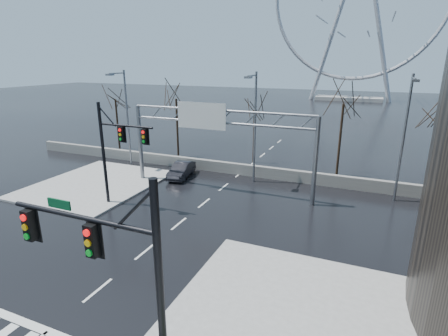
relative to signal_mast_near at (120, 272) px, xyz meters
The scene contains 16 objects.
ground 8.15m from the signal_mast_near, 141.85° to the left, with size 260.00×260.00×0.00m, color black.
sidewalk_right_ext 9.12m from the signal_mast_near, 51.18° to the left, with size 12.00×10.00×0.15m, color gray.
sidewalk_far 23.25m from the signal_mast_near, 135.18° to the left, with size 10.00×12.00×0.15m, color gray.
barrier_wall 24.96m from the signal_mast_near, 102.07° to the left, with size 52.00×0.50×1.10m, color slate.
signal_mast_near is the anchor object (origin of this frame).
signal_mast_far 17.03m from the signal_mast_near, 130.26° to the left, with size 4.72×0.41×8.00m.
sign_gantry 19.79m from the signal_mast_near, 106.19° to the left, with size 16.36×0.40×7.60m.
streetlight_left 28.07m from the signal_mast_near, 127.67° to the left, with size 0.50×2.55×10.00m.
streetlight_mid 22.44m from the signal_mast_near, 98.05° to the left, with size 0.50×2.55×10.00m.
streetlight_right 23.92m from the signal_mast_near, 68.25° to the left, with size 0.50×2.55×10.00m.
tree_far_left 36.36m from the signal_mast_near, 129.53° to the left, with size 3.50×3.50×7.00m.
tree_left 30.98m from the signal_mast_near, 117.18° to the left, with size 3.75×3.75×7.50m.
tree_center 29.00m from the signal_mast_near, 100.21° to the left, with size 3.25×3.25×6.50m.
tree_right 27.84m from the signal_mast_near, 82.02° to the left, with size 3.90×3.90×7.80m.
tree_far_right 30.45m from the signal_mast_near, 67.07° to the left, with size 3.40×3.40×6.80m.
car 23.67m from the signal_mast_near, 115.46° to the left, with size 1.52×4.36×1.44m, color black.
Camera 1 is at (11.52, -11.14, 10.92)m, focal length 28.00 mm.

